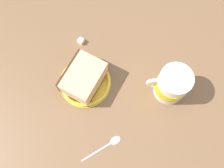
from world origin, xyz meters
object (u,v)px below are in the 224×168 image
object	(u,v)px
cake_slice	(83,78)
tea_mug	(172,85)
sugar_cube	(81,41)
small_plate	(85,82)
teaspoon	(110,144)

from	to	relation	value
cake_slice	tea_mug	bearing A→B (deg)	-12.48
cake_slice	sugar_cube	distance (cm)	13.13
small_plate	tea_mug	size ratio (longest dim) A/B	1.30
small_plate	teaspoon	bearing A→B (deg)	-74.95
small_plate	sugar_cube	distance (cm)	12.90
small_plate	teaspoon	size ratio (longest dim) A/B	1.29
small_plate	cake_slice	bearing A→B (deg)	144.57
cake_slice	teaspoon	size ratio (longest dim) A/B	1.31
teaspoon	cake_slice	bearing A→B (deg)	105.60
sugar_cube	teaspoon	bearing A→B (deg)	-80.90
cake_slice	teaspoon	distance (cm)	18.51
tea_mug	sugar_cube	bearing A→B (deg)	141.85
tea_mug	teaspoon	xyz separation A→B (cm)	(-17.75, -12.48, -4.61)
small_plate	tea_mug	bearing A→B (deg)	-12.21
small_plate	teaspoon	distance (cm)	17.95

